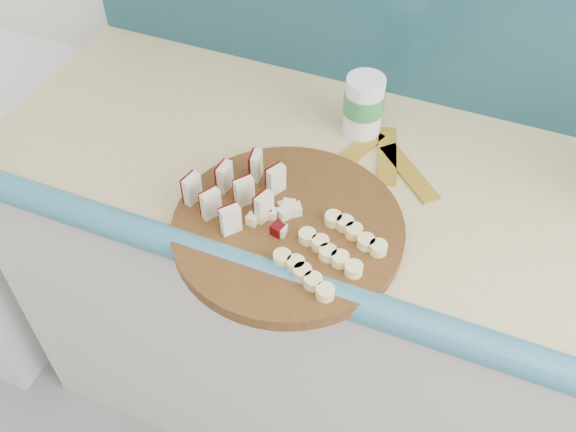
# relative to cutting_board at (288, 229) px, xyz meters

# --- Properties ---
(kitchen_counter) EXTENTS (2.20, 0.63, 0.91)m
(kitchen_counter) POSITION_rel_cutting_board_xyz_m (0.41, 0.20, -0.47)
(kitchen_counter) COLOR silver
(kitchen_counter) RESTS_ON ground
(cutting_board) EXTENTS (0.55, 0.55, 0.03)m
(cutting_board) POSITION_rel_cutting_board_xyz_m (0.00, 0.00, 0.00)
(cutting_board) COLOR #42230E
(cutting_board) RESTS_ON kitchen_counter
(apple_wedges) EXTENTS (0.17, 0.18, 0.06)m
(apple_wedges) POSITION_rel_cutting_board_xyz_m (-0.11, 0.01, 0.04)
(apple_wedges) COLOR beige
(apple_wedges) RESTS_ON cutting_board
(apple_chunks) EXTENTS (0.06, 0.07, 0.02)m
(apple_chunks) POSITION_rel_cutting_board_xyz_m (-0.02, 0.01, 0.02)
(apple_chunks) COLOR #F5F0C4
(apple_chunks) RESTS_ON cutting_board
(banana_slices) EXTENTS (0.17, 0.19, 0.02)m
(banana_slices) POSITION_rel_cutting_board_xyz_m (0.09, -0.04, 0.02)
(banana_slices) COLOR #FCEC9A
(banana_slices) RESTS_ON cutting_board
(canister) EXTENTS (0.08, 0.08, 0.13)m
(canister) POSITION_rel_cutting_board_xyz_m (0.03, 0.32, 0.06)
(canister) COLOR white
(canister) RESTS_ON kitchen_counter
(banana_peel) EXTENTS (0.24, 0.20, 0.01)m
(banana_peel) POSITION_rel_cutting_board_xyz_m (0.10, 0.25, -0.01)
(banana_peel) COLOR #BA8F23
(banana_peel) RESTS_ON kitchen_counter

